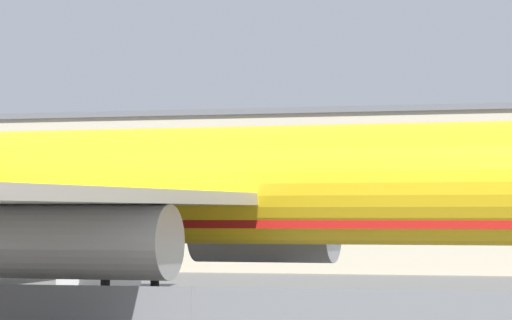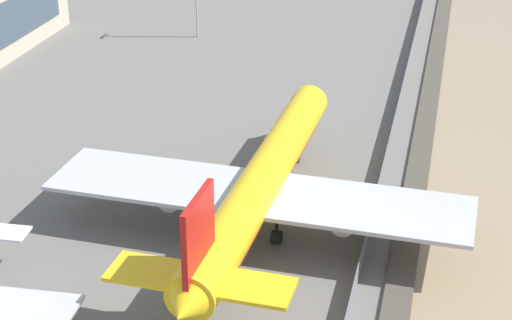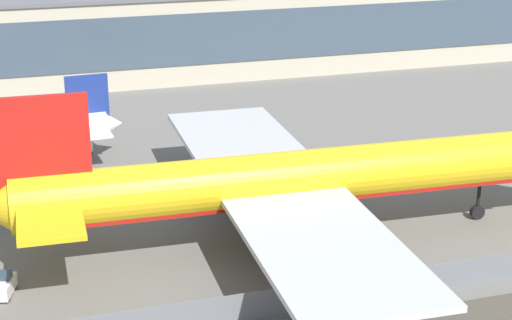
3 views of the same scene
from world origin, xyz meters
name	(u,v)px [view 2 (image 2 of 3)]	position (x,y,z in m)	size (l,w,h in m)	color
ground_plane	(244,206)	(0.00, 0.00, 0.00)	(500.00, 500.00, 0.00)	#66635E
shoreline_seawall	(410,224)	(0.00, -20.50, 0.25)	(320.00, 3.00, 0.50)	#474238
perimeter_fence	(373,213)	(0.00, -16.00, 1.20)	(280.00, 0.10, 2.40)	slate
cargo_jet_yellow	(261,184)	(-4.75, -3.24, 5.88)	(57.37, 49.60, 15.43)	yellow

